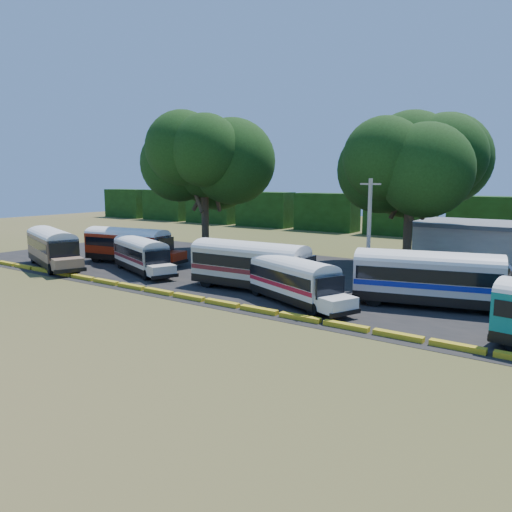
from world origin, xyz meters
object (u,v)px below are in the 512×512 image
Objects in this scene: tree_west at (204,157)px; bus_red at (129,243)px; bus_cream_west at (141,253)px; bus_white_red at (292,277)px; bus_beige at (53,245)px.

bus_red is at bearing -102.95° from tree_west.
bus_cream_west is 16.85m from bus_white_red.
bus_cream_west is (4.62, -2.60, -0.26)m from bus_red.
tree_west is at bearing 168.18° from bus_white_red.
bus_white_red is at bearing -19.81° from bus_red.
bus_cream_west is (8.97, 2.98, -0.31)m from bus_beige.
tree_west reaches higher than bus_white_red.
bus_white_red is (16.76, -1.68, -0.00)m from bus_cream_west.
bus_cream_west is at bearing -77.69° from tree_west.
bus_red is 1.14× the size of bus_white_red.
bus_white_red is at bearing 23.26° from bus_beige.
bus_red is 12.64m from tree_west.
bus_red is 21.81m from bus_white_red.
tree_west is at bearing 86.65° from bus_beige.
tree_west is (-19.30, 13.32, 8.85)m from bus_white_red.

